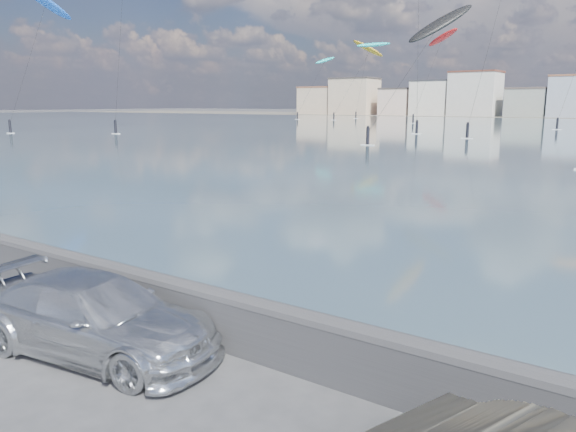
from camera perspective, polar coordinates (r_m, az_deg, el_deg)
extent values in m
plane|color=#333335|center=(9.00, -21.28, -17.38)|extent=(700.00, 700.00, 0.00)
cube|color=#28282B|center=(10.36, -8.83, -10.07)|extent=(400.00, 0.35, 0.90)
cylinder|color=#28282B|center=(10.21, -8.90, -7.72)|extent=(400.00, 0.36, 0.36)
cube|color=#CCB293|center=(224.23, 3.20, 11.56)|extent=(14.00, 11.00, 10.00)
cube|color=brown|center=(224.31, 3.22, 12.91)|extent=(14.28, 11.22, 0.60)
cube|color=#CCB293|center=(216.43, 6.77, 11.90)|extent=(16.00, 12.00, 13.00)
cube|color=#383330|center=(216.61, 6.81, 13.70)|extent=(16.32, 12.24, 0.60)
cube|color=beige|center=(208.63, 11.06, 11.25)|extent=(11.00, 10.00, 9.00)
cube|color=#383330|center=(208.70, 11.11, 12.57)|extent=(11.22, 10.20, 0.60)
cube|color=silver|center=(203.64, 14.48, 11.46)|extent=(13.00, 11.00, 11.50)
cube|color=#2D2D33|center=(203.78, 14.56, 13.16)|extent=(13.26, 11.22, 0.60)
cube|color=beige|center=(198.94, 18.48, 11.61)|extent=(15.00, 12.00, 14.00)
cube|color=#562D23|center=(199.17, 18.61, 13.70)|extent=(15.30, 12.24, 0.60)
cube|color=gray|center=(194.72, 23.14, 10.49)|extent=(12.00, 10.00, 8.50)
cube|color=#4C423D|center=(194.78, 23.25, 11.83)|extent=(12.24, 10.20, 0.60)
cube|color=#9EA8B7|center=(192.29, 27.17, 10.68)|extent=(14.00, 11.00, 12.00)
imported|color=silver|center=(10.21, -19.00, -9.58)|extent=(4.85, 2.55, 1.34)
cube|color=white|center=(102.15, 25.64, 7.94)|extent=(1.40, 0.42, 0.08)
cylinder|color=black|center=(102.12, 25.68, 8.44)|extent=(0.36, 0.36, 1.70)
sphere|color=black|center=(102.10, 25.72, 8.94)|extent=(0.28, 0.28, 0.28)
ellipsoid|color=blue|center=(93.57, -23.35, 19.29)|extent=(3.07, 7.84, 4.99)
cube|color=white|center=(90.34, -26.35, 7.57)|extent=(1.40, 0.42, 0.08)
cylinder|color=black|center=(90.31, -26.40, 8.14)|extent=(0.36, 0.36, 1.70)
sphere|color=black|center=(90.28, -26.45, 8.70)|extent=(0.28, 0.28, 0.28)
cylinder|color=black|center=(91.48, -24.90, 13.93)|extent=(1.29, 6.49, 17.24)
ellipsoid|color=black|center=(70.48, 15.21, 18.34)|extent=(7.22, 7.20, 5.68)
cube|color=white|center=(58.29, 8.08, 7.17)|extent=(1.40, 0.42, 0.08)
cylinder|color=black|center=(58.23, 8.11, 8.05)|extent=(0.36, 0.36, 1.70)
sphere|color=black|center=(58.19, 8.13, 8.93)|extent=(0.28, 0.28, 0.28)
cylinder|color=black|center=(63.99, 11.93, 13.87)|extent=(1.93, 13.70, 11.95)
ellipsoid|color=#BF8C19|center=(170.03, 8.11, 16.51)|extent=(9.61, 5.91, 6.27)
cube|color=white|center=(161.83, 6.90, 9.82)|extent=(1.40, 0.42, 0.08)
cylinder|color=black|center=(161.81, 6.91, 10.14)|extent=(0.36, 0.36, 1.70)
sphere|color=black|center=(161.79, 6.92, 10.46)|extent=(0.28, 0.28, 0.28)
cylinder|color=black|center=(165.66, 7.52, 13.46)|extent=(1.00, 8.05, 18.46)
ellipsoid|color=red|center=(132.19, 15.44, 17.09)|extent=(9.26, 7.03, 3.86)
cube|color=white|center=(125.09, 12.57, 9.20)|extent=(1.40, 0.42, 0.08)
cylinder|color=black|center=(125.06, 12.59, 9.61)|extent=(0.36, 0.36, 1.70)
sphere|color=black|center=(125.04, 12.60, 10.02)|extent=(0.28, 0.28, 0.28)
cylinder|color=black|center=(128.32, 14.04, 13.54)|extent=(2.72, 8.00, 16.98)
cube|color=white|center=(81.00, 12.92, 8.14)|extent=(1.40, 0.42, 0.08)
cylinder|color=black|center=(80.96, 12.95, 8.78)|extent=(0.36, 0.36, 1.70)
sphere|color=black|center=(80.93, 12.98, 9.42)|extent=(0.28, 0.28, 0.28)
cylinder|color=black|center=(85.46, 13.08, 16.76)|extent=(3.82, 7.45, 22.72)
ellipsoid|color=#19BFBF|center=(158.12, 8.70, 16.83)|extent=(7.99, 10.59, 2.32)
cube|color=white|center=(145.71, 4.67, 9.70)|extent=(1.40, 0.42, 0.08)
cylinder|color=black|center=(145.69, 4.67, 10.05)|extent=(0.36, 0.36, 1.70)
sphere|color=black|center=(145.67, 4.68, 10.41)|extent=(0.28, 0.28, 0.28)
cylinder|color=black|center=(151.55, 6.74, 13.66)|extent=(3.16, 15.08, 18.30)
cube|color=white|center=(72.22, 17.72, 7.54)|extent=(1.40, 0.42, 0.08)
cylinder|color=black|center=(72.17, 17.77, 8.25)|extent=(0.36, 0.36, 1.70)
sphere|color=black|center=(72.13, 17.81, 8.96)|extent=(0.28, 0.28, 0.28)
ellipsoid|color=#19BFBF|center=(165.59, 3.80, 15.51)|extent=(3.29, 8.89, 3.07)
cube|color=white|center=(151.53, 0.97, 9.80)|extent=(1.40, 0.42, 0.08)
cylinder|color=black|center=(151.51, 0.97, 10.14)|extent=(0.36, 0.36, 1.70)
sphere|color=black|center=(151.49, 0.97, 10.48)|extent=(0.28, 0.28, 0.28)
cylinder|color=black|center=(158.33, 2.43, 13.01)|extent=(1.14, 15.58, 14.95)
cube|color=white|center=(83.14, -17.09, 8.01)|extent=(1.40, 0.42, 0.08)
cylinder|color=black|center=(83.10, -17.13, 8.63)|extent=(0.36, 0.36, 1.70)
sphere|color=black|center=(83.07, -17.16, 9.25)|extent=(0.28, 0.28, 0.28)
cylinder|color=black|center=(88.01, -16.53, 19.74)|extent=(3.94, 7.78, 32.79)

